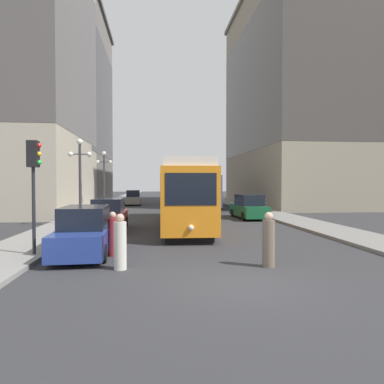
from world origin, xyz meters
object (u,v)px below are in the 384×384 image
pedestrian_crossing_near (113,235)px  pedestrian_on_sidewalk (269,241)px  streetcar (184,193)px  parked_car_left_far (109,216)px  parked_car_left_near (133,198)px  parked_car_right_far (249,207)px  lamp_post_left_far (104,172)px  pedestrian_crossing_far (120,244)px  traffic_light_near_left (34,167)px  lamp_post_left_near (80,168)px  transit_bus (201,190)px  parked_car_left_mid (85,232)px

pedestrian_crossing_near → pedestrian_on_sidewalk: bearing=-125.5°
streetcar → parked_car_left_far: (-4.47, -1.71, -1.26)m
parked_car_left_near → parked_car_right_far: (9.75, -17.23, 0.00)m
parked_car_left_near → parked_car_left_far: bearing=-92.3°
parked_car_left_near → lamp_post_left_far: (-1.90, -11.08, 2.86)m
pedestrian_crossing_far → traffic_light_near_left: traffic_light_near_left is taller
streetcar → parked_car_left_near: (-4.47, 21.03, -1.26)m
pedestrian_crossing_far → pedestrian_on_sidewalk: pedestrian_on_sidewalk is taller
traffic_light_near_left → lamp_post_left_near: lamp_post_left_near is taller
parked_car_left_near → pedestrian_crossing_far: 31.96m
parked_car_left_near → traffic_light_near_left: traffic_light_near_left is taller
parked_car_left_far → traffic_light_near_left: bearing=-102.9°
transit_bus → parked_car_left_mid: transit_bus is taller
parked_car_left_far → pedestrian_crossing_far: size_ratio=2.80×
streetcar → parked_car_left_mid: (-4.47, -8.47, -1.26)m
transit_bus → pedestrian_on_sidewalk: transit_bus is taller
pedestrian_on_sidewalk → lamp_post_left_far: (-8.18, 21.00, 2.88)m
lamp_post_left_near → pedestrian_crossing_near: bearing=-71.1°
pedestrian_on_sidewalk → transit_bus: bearing=25.8°
pedestrian_crossing_far → traffic_light_near_left: (-3.23, 2.00, 2.47)m
parked_car_left_near → parked_car_right_far: 19.79m
pedestrian_crossing_near → traffic_light_near_left: bearing=79.6°
parked_car_right_far → lamp_post_left_far: (-11.65, 6.14, 2.86)m
parked_car_left_near → lamp_post_left_near: size_ratio=0.82×
pedestrian_crossing_near → traffic_light_near_left: (-2.75, -0.08, 2.52)m
traffic_light_near_left → lamp_post_left_near: bearing=91.4°
parked_car_right_far → pedestrian_crossing_near: size_ratio=2.92×
parked_car_right_far → traffic_light_near_left: (-11.43, -12.69, 2.44)m
transit_bus → parked_car_left_near: size_ratio=2.74×
pedestrian_on_sidewalk → parked_car_right_far: bearing=15.7°
pedestrian_crossing_near → parked_car_right_far: bearing=-46.7°
lamp_post_left_far → traffic_light_near_left: bearing=-89.3°
parked_car_right_far → parked_car_left_far: (-9.75, -5.51, 0.00)m
parked_car_left_far → lamp_post_left_far: size_ratio=0.91×
parked_car_left_far → lamp_post_left_near: bearing=140.7°
transit_bus → pedestrian_crossing_far: (-6.20, -26.94, -1.13)m
traffic_light_near_left → pedestrian_crossing_near: bearing=1.7°
parked_car_right_far → streetcar: bearing=33.7°
parked_car_left_near → pedestrian_crossing_near: size_ratio=2.60×
parked_car_left_mid → pedestrian_crossing_far: size_ratio=2.70×
lamp_post_left_far → pedestrian_crossing_near: bearing=-81.0°
parked_car_left_far → pedestrian_crossing_far: bearing=-80.1°
streetcar → parked_car_right_far: streetcar is taller
streetcar → parked_car_right_far: 6.62m
streetcar → traffic_light_near_left: size_ratio=3.58×
pedestrian_on_sidewalk → streetcar: bearing=38.2°
parked_car_left_mid → parked_car_right_far: 15.67m
streetcar → pedestrian_on_sidewalk: bearing=-78.3°
parked_car_left_mid → pedestrian_crossing_near: 1.13m
parked_car_left_near → transit_bus: bearing=-35.0°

